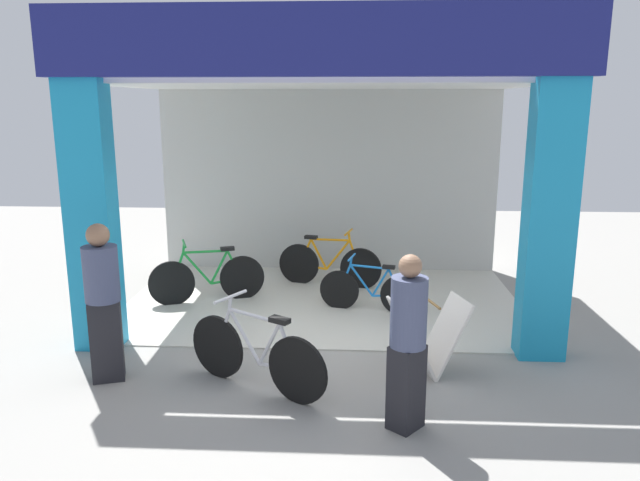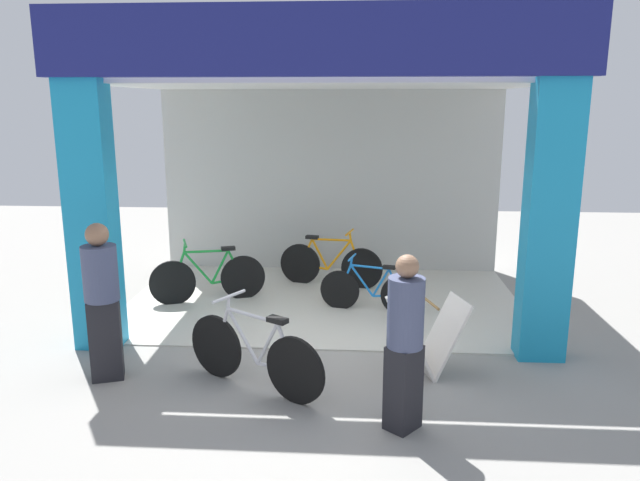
{
  "view_description": "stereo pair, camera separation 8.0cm",
  "coord_description": "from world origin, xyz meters",
  "px_view_note": "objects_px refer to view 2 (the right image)",
  "views": [
    {
      "loc": [
        0.42,
        -6.83,
        2.93
      ],
      "look_at": [
        0.0,
        0.92,
        1.15
      ],
      "focal_mm": 34.18,
      "sensor_mm": 36.0,
      "label": 1
    },
    {
      "loc": [
        0.5,
        -6.82,
        2.93
      ],
      "look_at": [
        0.0,
        0.92,
        1.15
      ],
      "focal_mm": 34.18,
      "sensor_mm": 36.0,
      "label": 2
    }
  ],
  "objects_px": {
    "bicycle_parked_0": "(254,354)",
    "pedestrian_1": "(405,342)",
    "bicycle_inside_1": "(209,278)",
    "bicycle_inside_0": "(370,291)",
    "sandwich_board_sign": "(427,337)",
    "pedestrian_0": "(102,299)",
    "bicycle_inside_2": "(330,264)"
  },
  "relations": [
    {
      "from": "bicycle_inside_2",
      "to": "bicycle_parked_0",
      "type": "bearing_deg",
      "value": -99.48
    },
    {
      "from": "bicycle_inside_0",
      "to": "bicycle_inside_1",
      "type": "xyz_separation_m",
      "value": [
        -2.39,
        0.3,
        0.05
      ]
    },
    {
      "from": "bicycle_inside_2",
      "to": "pedestrian_1",
      "type": "height_order",
      "value": "pedestrian_1"
    },
    {
      "from": "bicycle_parked_0",
      "to": "bicycle_inside_2",
      "type": "bearing_deg",
      "value": 80.52
    },
    {
      "from": "sandwich_board_sign",
      "to": "bicycle_inside_2",
      "type": "bearing_deg",
      "value": 111.07
    },
    {
      "from": "bicycle_inside_2",
      "to": "bicycle_inside_0",
      "type": "bearing_deg",
      "value": -62.5
    },
    {
      "from": "bicycle_parked_0",
      "to": "sandwich_board_sign",
      "type": "xyz_separation_m",
      "value": [
        1.82,
        0.51,
        0.03
      ]
    },
    {
      "from": "bicycle_inside_2",
      "to": "bicycle_parked_0",
      "type": "xyz_separation_m",
      "value": [
        -0.61,
        -3.65,
        0.01
      ]
    },
    {
      "from": "bicycle_parked_0",
      "to": "sandwich_board_sign",
      "type": "height_order",
      "value": "bicycle_parked_0"
    },
    {
      "from": "pedestrian_0",
      "to": "pedestrian_1",
      "type": "distance_m",
      "value": 3.22
    },
    {
      "from": "bicycle_inside_0",
      "to": "sandwich_board_sign",
      "type": "distance_m",
      "value": 2.03
    },
    {
      "from": "pedestrian_0",
      "to": "pedestrian_1",
      "type": "relative_size",
      "value": 1.04
    },
    {
      "from": "sandwich_board_sign",
      "to": "bicycle_parked_0",
      "type": "bearing_deg",
      "value": -164.45
    },
    {
      "from": "sandwich_board_sign",
      "to": "pedestrian_0",
      "type": "height_order",
      "value": "pedestrian_0"
    },
    {
      "from": "bicycle_inside_1",
      "to": "pedestrian_1",
      "type": "distance_m",
      "value": 4.35
    },
    {
      "from": "bicycle_inside_1",
      "to": "sandwich_board_sign",
      "type": "bearing_deg",
      "value": -37.02
    },
    {
      "from": "bicycle_inside_0",
      "to": "bicycle_inside_1",
      "type": "relative_size",
      "value": 0.88
    },
    {
      "from": "bicycle_parked_0",
      "to": "bicycle_inside_1",
      "type": "bearing_deg",
      "value": 112.79
    },
    {
      "from": "bicycle_parked_0",
      "to": "pedestrian_0",
      "type": "height_order",
      "value": "pedestrian_0"
    },
    {
      "from": "bicycle_inside_1",
      "to": "bicycle_inside_0",
      "type": "bearing_deg",
      "value": -7.24
    },
    {
      "from": "bicycle_inside_2",
      "to": "bicycle_parked_0",
      "type": "relative_size",
      "value": 1.09
    },
    {
      "from": "bicycle_parked_0",
      "to": "sandwich_board_sign",
      "type": "bearing_deg",
      "value": 15.55
    },
    {
      "from": "bicycle_inside_1",
      "to": "pedestrian_1",
      "type": "height_order",
      "value": "pedestrian_1"
    },
    {
      "from": "sandwich_board_sign",
      "to": "pedestrian_1",
      "type": "distance_m",
      "value": 1.31
    },
    {
      "from": "bicycle_inside_0",
      "to": "bicycle_parked_0",
      "type": "relative_size",
      "value": 0.93
    },
    {
      "from": "bicycle_inside_0",
      "to": "bicycle_inside_1",
      "type": "height_order",
      "value": "bicycle_inside_1"
    },
    {
      "from": "bicycle_inside_2",
      "to": "sandwich_board_sign",
      "type": "distance_m",
      "value": 3.37
    },
    {
      "from": "sandwich_board_sign",
      "to": "bicycle_inside_0",
      "type": "bearing_deg",
      "value": 106.77
    },
    {
      "from": "bicycle_inside_0",
      "to": "pedestrian_0",
      "type": "xyz_separation_m",
      "value": [
        -2.86,
        -2.3,
        0.58
      ]
    },
    {
      "from": "bicycle_parked_0",
      "to": "pedestrian_1",
      "type": "relative_size",
      "value": 0.93
    },
    {
      "from": "bicycle_inside_1",
      "to": "pedestrian_1",
      "type": "bearing_deg",
      "value": -52.47
    },
    {
      "from": "bicycle_inside_1",
      "to": "pedestrian_1",
      "type": "xyz_separation_m",
      "value": [
        2.64,
        -3.43,
        0.47
      ]
    }
  ]
}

